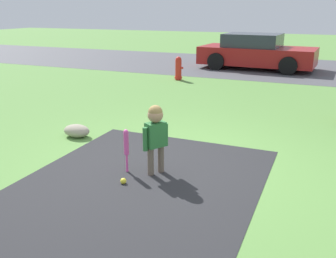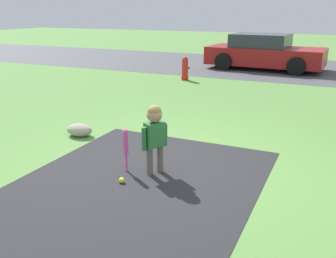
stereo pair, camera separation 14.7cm
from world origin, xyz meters
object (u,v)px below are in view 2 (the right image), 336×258
object	(u,v)px
child	(155,130)
sports_ball	(122,180)
baseball_bat	(126,144)
fire_hydrant	(185,69)
parked_car	(264,53)

from	to	relation	value
child	sports_ball	xyz separation A→B (m)	(-0.24, -0.43, -0.56)
child	baseball_bat	size ratio (longest dim) A/B	1.56
fire_hydrant	sports_ball	bearing A→B (deg)	-73.95
baseball_bat	parked_car	xyz separation A→B (m)	(-0.12, 9.64, 0.20)
fire_hydrant	parked_car	size ratio (longest dim) A/B	0.17
sports_ball	parked_car	distance (m)	9.98
child	parked_car	world-z (taller)	parked_car
sports_ball	parked_car	size ratio (longest dim) A/B	0.02
baseball_bat	fire_hydrant	distance (m)	6.73
child	sports_ball	distance (m)	0.74
baseball_bat	sports_ball	world-z (taller)	baseball_bat
baseball_bat	sports_ball	distance (m)	0.49
baseball_bat	sports_ball	bearing A→B (deg)	-68.83
child	parked_car	distance (m)	9.55
child	parked_car	xyz separation A→B (m)	(-0.49, 9.53, -0.02)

